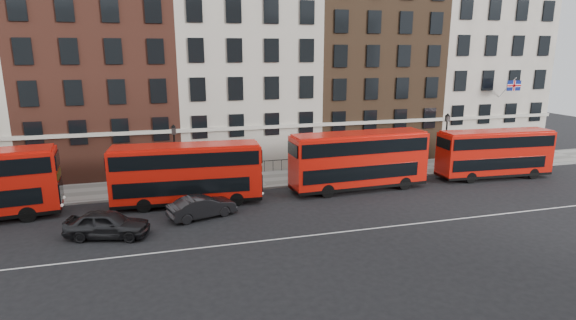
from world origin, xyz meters
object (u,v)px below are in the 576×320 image
object	(u,v)px
bus_b	(187,173)
bus_d	(494,153)
bus_c	(358,159)
car_rear	(107,224)
traffic_light	(522,142)
car_front	(202,207)

from	to	relation	value
bus_b	bus_d	xyz separation A→B (m)	(25.98, -0.00, -0.10)
bus_c	car_rear	size ratio (longest dim) A/B	2.30
bus_c	traffic_light	world-z (taller)	bus_c
car_rear	traffic_light	xyz separation A→B (m)	(35.95, 7.21, 1.63)
car_front	bus_d	bearing A→B (deg)	-101.42
bus_c	bus_d	distance (m)	12.74
bus_c	car_front	bearing A→B (deg)	-169.03
car_rear	traffic_light	size ratio (longest dim) A/B	1.47
bus_b	traffic_light	bearing A→B (deg)	7.88
car_front	traffic_light	xyz separation A→B (m)	(30.27, 5.39, 1.71)
bus_b	bus_d	size ratio (longest dim) A/B	1.04
bus_c	car_front	xyz separation A→B (m)	(-12.49, -2.95, -1.74)
bus_c	car_rear	world-z (taller)	bus_c
bus_b	traffic_light	size ratio (longest dim) A/B	3.23
car_rear	traffic_light	distance (m)	36.71
car_front	bus_b	bearing A→B (deg)	-3.65
car_front	traffic_light	world-z (taller)	traffic_light
bus_b	traffic_light	world-z (taller)	bus_b
bus_c	bus_b	bearing A→B (deg)	177.68
bus_c	car_front	size ratio (longest dim) A/B	2.48
car_front	car_rear	bearing A→B (deg)	89.70
car_rear	car_front	size ratio (longest dim) A/B	1.08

